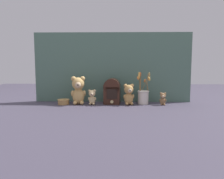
{
  "coord_description": "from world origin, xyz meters",
  "views": [
    {
      "loc": [
        0.07,
        -2.22,
        0.42
      ],
      "look_at": [
        0.0,
        0.02,
        0.14
      ],
      "focal_mm": 38.0,
      "sensor_mm": 36.0,
      "label": 1
    }
  ],
  "objects_px": {
    "teddy_bear_large": "(78,90)",
    "decorative_tin_tall": "(64,102)",
    "teddy_bear_medium": "(129,94)",
    "teddy_bear_small": "(92,97)",
    "teddy_bear_tiny": "(163,98)",
    "vintage_radio": "(113,91)",
    "flower_vase": "(143,95)"
  },
  "relations": [
    {
      "from": "teddy_bear_large",
      "to": "teddy_bear_small",
      "type": "bearing_deg",
      "value": -6.39
    },
    {
      "from": "teddy_bear_medium",
      "to": "flower_vase",
      "type": "relative_size",
      "value": 0.64
    },
    {
      "from": "vintage_radio",
      "to": "flower_vase",
      "type": "bearing_deg",
      "value": -0.81
    },
    {
      "from": "teddy_bear_medium",
      "to": "teddy_bear_large",
      "type": "bearing_deg",
      "value": 178.75
    },
    {
      "from": "teddy_bear_large",
      "to": "teddy_bear_medium",
      "type": "xyz_separation_m",
      "value": [
        0.48,
        -0.01,
        -0.04
      ]
    },
    {
      "from": "teddy_bear_large",
      "to": "flower_vase",
      "type": "height_order",
      "value": "flower_vase"
    },
    {
      "from": "teddy_bear_small",
      "to": "decorative_tin_tall",
      "type": "height_order",
      "value": "teddy_bear_small"
    },
    {
      "from": "teddy_bear_medium",
      "to": "teddy_bear_small",
      "type": "relative_size",
      "value": 1.37
    },
    {
      "from": "flower_vase",
      "to": "vintage_radio",
      "type": "distance_m",
      "value": 0.3
    },
    {
      "from": "flower_vase",
      "to": "vintage_radio",
      "type": "height_order",
      "value": "flower_vase"
    },
    {
      "from": "teddy_bear_large",
      "to": "flower_vase",
      "type": "xyz_separation_m",
      "value": [
        0.62,
        0.03,
        -0.06
      ]
    },
    {
      "from": "teddy_bear_large",
      "to": "teddy_bear_small",
      "type": "xyz_separation_m",
      "value": [
        0.13,
        -0.01,
        -0.06
      ]
    },
    {
      "from": "teddy_bear_large",
      "to": "decorative_tin_tall",
      "type": "bearing_deg",
      "value": -176.21
    },
    {
      "from": "teddy_bear_medium",
      "to": "vintage_radio",
      "type": "bearing_deg",
      "value": 163.4
    },
    {
      "from": "teddy_bear_medium",
      "to": "decorative_tin_tall",
      "type": "relative_size",
      "value": 1.76
    },
    {
      "from": "teddy_bear_tiny",
      "to": "decorative_tin_tall",
      "type": "height_order",
      "value": "teddy_bear_tiny"
    },
    {
      "from": "teddy_bear_medium",
      "to": "flower_vase",
      "type": "xyz_separation_m",
      "value": [
        0.14,
        0.04,
        -0.02
      ]
    },
    {
      "from": "vintage_radio",
      "to": "teddy_bear_medium",
      "type": "bearing_deg",
      "value": -16.6
    },
    {
      "from": "teddy_bear_medium",
      "to": "teddy_bear_small",
      "type": "height_order",
      "value": "teddy_bear_medium"
    },
    {
      "from": "teddy_bear_small",
      "to": "vintage_radio",
      "type": "distance_m",
      "value": 0.21
    },
    {
      "from": "teddy_bear_large",
      "to": "flower_vase",
      "type": "distance_m",
      "value": 0.62
    },
    {
      "from": "teddy_bear_small",
      "to": "teddy_bear_large",
      "type": "bearing_deg",
      "value": 173.61
    },
    {
      "from": "teddy_bear_tiny",
      "to": "teddy_bear_small",
      "type": "bearing_deg",
      "value": 179.46
    },
    {
      "from": "teddy_bear_large",
      "to": "teddy_bear_medium",
      "type": "distance_m",
      "value": 0.48
    },
    {
      "from": "teddy_bear_small",
      "to": "decorative_tin_tall",
      "type": "xyz_separation_m",
      "value": [
        -0.27,
        0.01,
        -0.05
      ]
    },
    {
      "from": "teddy_bear_small",
      "to": "decorative_tin_tall",
      "type": "relative_size",
      "value": 1.28
    },
    {
      "from": "teddy_bear_medium",
      "to": "vintage_radio",
      "type": "height_order",
      "value": "vintage_radio"
    },
    {
      "from": "teddy_bear_tiny",
      "to": "vintage_radio",
      "type": "relative_size",
      "value": 0.49
    },
    {
      "from": "teddy_bear_medium",
      "to": "decorative_tin_tall",
      "type": "bearing_deg",
      "value": 179.9
    },
    {
      "from": "teddy_bear_tiny",
      "to": "vintage_radio",
      "type": "xyz_separation_m",
      "value": [
        -0.47,
        0.06,
        0.06
      ]
    },
    {
      "from": "teddy_bear_small",
      "to": "flower_vase",
      "type": "distance_m",
      "value": 0.49
    },
    {
      "from": "teddy_bear_large",
      "to": "teddy_bear_small",
      "type": "relative_size",
      "value": 1.86
    }
  ]
}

